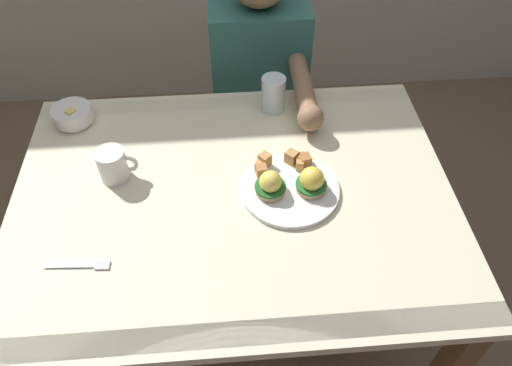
# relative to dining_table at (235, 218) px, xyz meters

# --- Properties ---
(ground_plane) EXTENTS (6.00, 6.00, 0.00)m
(ground_plane) POSITION_rel_dining_table_xyz_m (0.00, 0.00, -0.63)
(ground_plane) COLOR #7F664C
(dining_table) EXTENTS (1.20, 0.90, 0.74)m
(dining_table) POSITION_rel_dining_table_xyz_m (0.00, 0.00, 0.00)
(dining_table) COLOR beige
(dining_table) RESTS_ON ground_plane
(eggs_benedict_plate) EXTENTS (0.27, 0.27, 0.09)m
(eggs_benedict_plate) POSITION_rel_dining_table_xyz_m (0.15, 0.00, 0.13)
(eggs_benedict_plate) COLOR white
(eggs_benedict_plate) RESTS_ON dining_table
(fruit_bowl) EXTENTS (0.12, 0.12, 0.06)m
(fruit_bowl) POSITION_rel_dining_table_xyz_m (-0.48, 0.34, 0.14)
(fruit_bowl) COLOR white
(fruit_bowl) RESTS_ON dining_table
(coffee_mug) EXTENTS (0.11, 0.08, 0.09)m
(coffee_mug) POSITION_rel_dining_table_xyz_m (-0.32, 0.09, 0.16)
(coffee_mug) COLOR white
(coffee_mug) RESTS_ON dining_table
(fork) EXTENTS (0.16, 0.03, 0.00)m
(fork) POSITION_rel_dining_table_xyz_m (-0.37, -0.20, 0.11)
(fork) COLOR silver
(fork) RESTS_ON dining_table
(water_glass_near) EXTENTS (0.08, 0.08, 0.12)m
(water_glass_near) POSITION_rel_dining_table_xyz_m (0.14, 0.36, 0.16)
(water_glass_near) COLOR silver
(water_glass_near) RESTS_ON dining_table
(diner_person) EXTENTS (0.34, 0.54, 1.14)m
(diner_person) POSITION_rel_dining_table_xyz_m (0.13, 0.60, 0.02)
(diner_person) COLOR #33333D
(diner_person) RESTS_ON ground_plane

